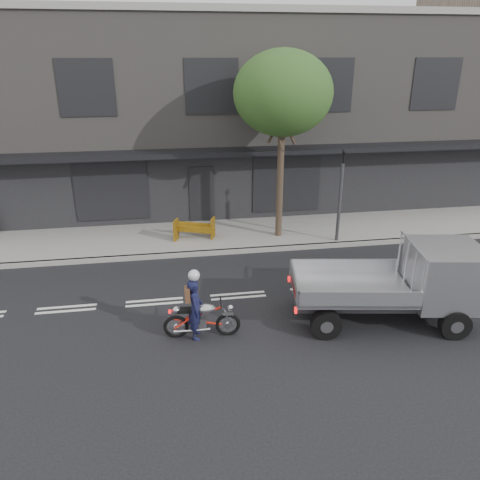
% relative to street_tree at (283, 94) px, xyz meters
% --- Properties ---
extents(ground, '(80.00, 80.00, 0.00)m').
position_rel_street_tree_xyz_m(ground, '(-2.20, -4.20, -5.28)').
color(ground, black).
rests_on(ground, ground).
extents(sidewalk, '(32.00, 3.20, 0.15)m').
position_rel_street_tree_xyz_m(sidewalk, '(-2.20, 0.50, -5.20)').
color(sidewalk, gray).
rests_on(sidewalk, ground).
extents(kerb, '(32.00, 0.20, 0.15)m').
position_rel_street_tree_xyz_m(kerb, '(-2.20, -1.10, -5.20)').
color(kerb, gray).
rests_on(kerb, ground).
extents(building_main, '(26.00, 10.00, 8.00)m').
position_rel_street_tree_xyz_m(building_main, '(-2.20, 7.10, -1.28)').
color(building_main, slate).
rests_on(building_main, ground).
extents(street_tree, '(3.40, 3.40, 6.74)m').
position_rel_street_tree_xyz_m(street_tree, '(0.00, 0.00, 0.00)').
color(street_tree, '#382B21').
rests_on(street_tree, ground).
extents(traffic_light_pole, '(0.12, 0.12, 3.50)m').
position_rel_street_tree_xyz_m(traffic_light_pole, '(2.00, -0.85, -3.63)').
color(traffic_light_pole, '#2D2D30').
rests_on(traffic_light_pole, ground).
extents(motorcycle, '(1.91, 0.55, 0.98)m').
position_rel_street_tree_xyz_m(motorcycle, '(-3.40, -6.10, -4.77)').
color(motorcycle, black).
rests_on(motorcycle, ground).
extents(rider, '(0.42, 0.60, 1.57)m').
position_rel_street_tree_xyz_m(rider, '(-3.55, -6.10, -4.49)').
color(rider, '#131536').
rests_on(rider, ground).
extents(flatbed_ute, '(4.94, 2.60, 2.18)m').
position_rel_street_tree_xyz_m(flatbed_ute, '(2.38, -6.25, -4.04)').
color(flatbed_ute, black).
rests_on(flatbed_ute, ground).
extents(construction_barrier, '(1.57, 1.06, 0.82)m').
position_rel_street_tree_xyz_m(construction_barrier, '(-3.15, -0.08, -4.72)').
color(construction_barrier, '#FFA70D').
rests_on(construction_barrier, sidewalk).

